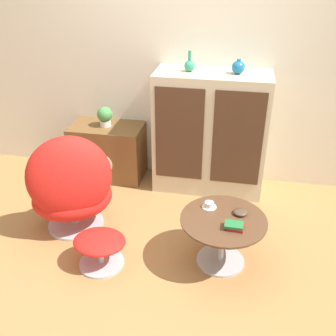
% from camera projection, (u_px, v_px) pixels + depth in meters
% --- Properties ---
extents(ground_plane, '(12.00, 12.00, 0.00)m').
position_uv_depth(ground_plane, '(157.00, 255.00, 3.22)').
color(ground_plane, '#A87542').
extents(wall_back, '(6.40, 0.06, 2.60)m').
position_uv_depth(wall_back, '(187.00, 54.00, 3.83)').
color(wall_back, silver).
rests_on(wall_back, ground_plane).
extents(sideboard, '(1.09, 0.48, 1.21)m').
position_uv_depth(sideboard, '(210.00, 133.00, 3.88)').
color(sideboard, beige).
rests_on(sideboard, ground_plane).
extents(tv_console, '(0.75, 0.45, 0.59)m').
position_uv_depth(tv_console, '(108.00, 151.00, 4.23)').
color(tv_console, brown).
rests_on(tv_console, ground_plane).
extents(egg_chair, '(0.90, 0.87, 0.94)m').
position_uv_depth(egg_chair, '(71.00, 188.00, 3.32)').
color(egg_chair, '#B7B7BC').
rests_on(egg_chair, ground_plane).
extents(ottoman, '(0.41, 0.35, 0.27)m').
position_uv_depth(ottoman, '(100.00, 245.00, 3.04)').
color(ottoman, '#B7B7BC').
rests_on(ottoman, ground_plane).
extents(coffee_table, '(0.66, 0.66, 0.42)m').
position_uv_depth(coffee_table, '(223.00, 232.00, 3.01)').
color(coffee_table, '#B7B7BC').
rests_on(coffee_table, ground_plane).
extents(vase_leftmost, '(0.10, 0.10, 0.19)m').
position_uv_depth(vase_leftmost, '(189.00, 65.00, 3.61)').
color(vase_leftmost, '#2D8E6B').
rests_on(vase_leftmost, sideboard).
extents(vase_inner_left, '(0.12, 0.12, 0.13)m').
position_uv_depth(vase_inner_left, '(238.00, 67.00, 3.53)').
color(vase_inner_left, '#196699').
rests_on(vase_inner_left, sideboard).
extents(potted_plant, '(0.16, 0.16, 0.21)m').
position_uv_depth(potted_plant, '(105.00, 116.00, 4.04)').
color(potted_plant, silver).
rests_on(potted_plant, tv_console).
extents(teacup, '(0.12, 0.12, 0.05)m').
position_uv_depth(teacup, '(209.00, 205.00, 3.08)').
color(teacup, silver).
rests_on(teacup, coffee_table).
extents(book_stack, '(0.15, 0.11, 0.04)m').
position_uv_depth(book_stack, '(234.00, 226.00, 2.84)').
color(book_stack, red).
rests_on(book_stack, coffee_table).
extents(bowl, '(0.11, 0.11, 0.04)m').
position_uv_depth(bowl, '(240.00, 212.00, 3.00)').
color(bowl, '#4C3828').
rests_on(bowl, coffee_table).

